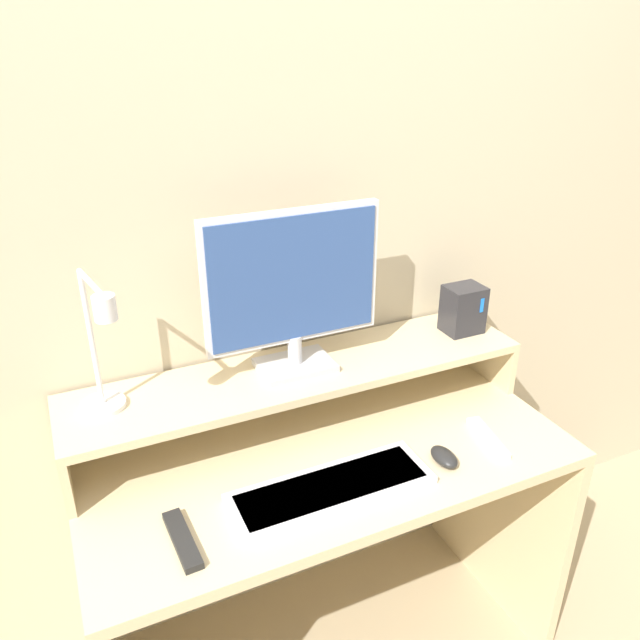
{
  "coord_description": "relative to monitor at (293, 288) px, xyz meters",
  "views": [
    {
      "loc": [
        -0.54,
        -0.84,
        1.68
      ],
      "look_at": [
        -0.01,
        0.31,
        1.08
      ],
      "focal_mm": 35.0,
      "sensor_mm": 36.0,
      "label": 1
    }
  ],
  "objects": [
    {
      "name": "remote_secondary",
      "position": [
        0.41,
        -0.29,
        -0.37
      ],
      "size": [
        0.07,
        0.17,
        0.02
      ],
      "color": "white",
      "rests_on": "desk"
    },
    {
      "name": "wall_back",
      "position": [
        0.01,
        0.16,
        0.14
      ],
      "size": [
        6.0,
        0.05,
        2.5
      ],
      "color": "beige",
      "rests_on": "ground_plane"
    },
    {
      "name": "monitor_shelf",
      "position": [
        0.01,
        -0.01,
        -0.25
      ],
      "size": [
        1.2,
        0.26,
        0.16
      ],
      "color": "beige",
      "rests_on": "desk"
    },
    {
      "name": "desk",
      "position": [
        0.01,
        -0.16,
        -0.59
      ],
      "size": [
        1.2,
        0.57,
        0.72
      ],
      "color": "beige",
      "rests_on": "ground_plane"
    },
    {
      "name": "mouse",
      "position": [
        0.25,
        -0.31,
        -0.37
      ],
      "size": [
        0.05,
        0.09,
        0.03
      ],
      "color": "black",
      "rests_on": "desk"
    },
    {
      "name": "keyboard",
      "position": [
        -0.04,
        -0.3,
        -0.37
      ],
      "size": [
        0.47,
        0.15,
        0.02
      ],
      "color": "silver",
      "rests_on": "desk"
    },
    {
      "name": "router_dock",
      "position": [
        0.52,
        -0.0,
        -0.15
      ],
      "size": [
        0.11,
        0.09,
        0.14
      ],
      "color": "#28282D",
      "rests_on": "monitor_shelf"
    },
    {
      "name": "monitor",
      "position": [
        0.0,
        0.0,
        0.0
      ],
      "size": [
        0.45,
        0.13,
        0.42
      ],
      "color": "#BCBCC1",
      "rests_on": "monitor_shelf"
    },
    {
      "name": "desk_lamp",
      "position": [
        -0.46,
        -0.04,
        -0.06
      ],
      "size": [
        0.1,
        0.23,
        0.34
      ],
      "color": "silver",
      "rests_on": "monitor_shelf"
    },
    {
      "name": "remote_control",
      "position": [
        -0.38,
        -0.31,
        -0.37
      ],
      "size": [
        0.05,
        0.17,
        0.02
      ],
      "color": "black",
      "rests_on": "desk"
    }
  ]
}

